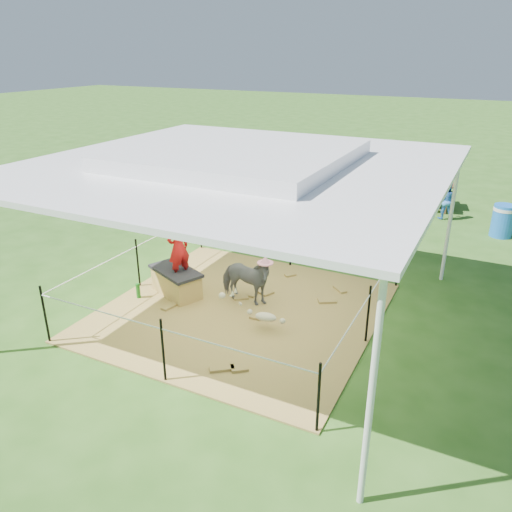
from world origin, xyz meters
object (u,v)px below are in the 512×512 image
at_px(distant_person, 446,200).
at_px(green_bottle, 138,291).
at_px(trash_barrel, 503,221).
at_px(foal, 266,315).
at_px(straw_bale, 176,283).
at_px(pony, 245,280).
at_px(picnic_table_near, 420,194).
at_px(woman, 178,243).

bearing_deg(distant_person, green_bottle, 47.57).
bearing_deg(trash_barrel, foal, -116.15).
relative_size(straw_bale, distant_person, 0.96).
relative_size(green_bottle, pony, 0.26).
relative_size(green_bottle, picnic_table_near, 0.16).
bearing_deg(trash_barrel, pony, -123.82).
xyz_separation_m(straw_bale, pony, (1.33, 0.27, 0.23)).
bearing_deg(pony, trash_barrel, -32.73).
xyz_separation_m(foal, picnic_table_near, (1.01, 8.42, 0.08)).
bearing_deg(woman, foal, 101.44).
distance_m(green_bottle, trash_barrel, 8.95).
relative_size(woman, trash_barrel, 1.49).
relative_size(woman, foal, 1.29).
relative_size(foal, picnic_table_near, 0.52).
bearing_deg(pony, picnic_table_near, -11.61).
distance_m(foal, distant_person, 7.75).
xyz_separation_m(green_bottle, pony, (1.88, 0.72, 0.31)).
distance_m(green_bottle, picnic_table_near, 9.20).
xyz_separation_m(woman, picnic_table_near, (2.97, 8.00, -0.71)).
distance_m(straw_bale, foal, 2.11).
bearing_deg(green_bottle, trash_barrel, 48.73).
height_order(foal, picnic_table_near, picnic_table_near).
bearing_deg(foal, distant_person, 67.90).
xyz_separation_m(picnic_table_near, distant_person, (0.82, -0.89, 0.15)).
xyz_separation_m(green_bottle, picnic_table_near, (3.62, 8.45, 0.20)).
bearing_deg(pony, green_bottle, 111.97).
height_order(straw_bale, picnic_table_near, picnic_table_near).
bearing_deg(trash_barrel, picnic_table_near, 142.86).
distance_m(trash_barrel, picnic_table_near, 2.86).
distance_m(straw_bale, trash_barrel, 8.25).
distance_m(straw_bale, pony, 1.37).
height_order(trash_barrel, distant_person, distant_person).
bearing_deg(distant_person, trash_barrel, 138.34).
relative_size(woman, green_bottle, 4.32).
relative_size(straw_bale, pony, 0.94).
bearing_deg(trash_barrel, distant_person, 150.35).
height_order(green_bottle, distant_person, distant_person).
height_order(green_bottle, trash_barrel, trash_barrel).
relative_size(trash_barrel, picnic_table_near, 0.45).
relative_size(straw_bale, green_bottle, 3.60).
xyz_separation_m(straw_bale, picnic_table_near, (3.07, 8.00, 0.12)).
height_order(straw_bale, green_bottle, straw_bale).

